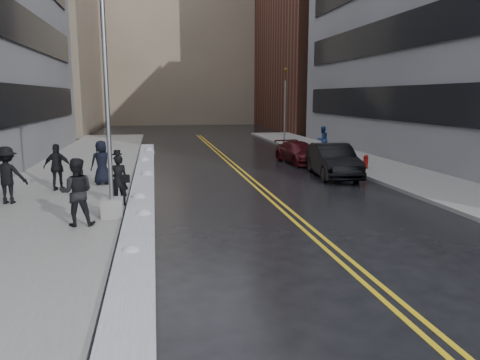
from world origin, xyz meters
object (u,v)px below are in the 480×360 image
pedestrian_b (77,192)px  pedestrian_c (102,162)px  fire_hydrant (366,161)px  pedestrian_east (322,139)px  lamppost (109,142)px  pedestrian_d (58,167)px  pedestrian_fedora (118,180)px  pedestrian_e (7,175)px  car_black (333,161)px  car_maroon (299,153)px  traffic_signal (285,103)px

pedestrian_b → pedestrian_c: (0.02, 6.62, -0.05)m
fire_hydrant → pedestrian_east: pedestrian_east is taller
lamppost → pedestrian_d: lamppost is taller
fire_hydrant → pedestrian_fedora: pedestrian_fedora is taller
pedestrian_b → pedestrian_east: bearing=-130.9°
lamppost → pedestrian_e: size_ratio=3.76×
fire_hydrant → pedestrian_e: bearing=-161.6°
pedestrian_d → car_black: bearing=-165.6°
pedestrian_c → car_maroon: (10.62, 5.73, -0.48)m
lamppost → traffic_signal: 24.98m
pedestrian_b → pedestrian_east: pedestrian_b is taller
pedestrian_b → car_black: (10.82, 7.43, -0.34)m
fire_hydrant → pedestrian_b: pedestrian_b is taller
pedestrian_b → car_maroon: bearing=-131.5°
lamppost → car_black: size_ratio=1.55×
lamppost → pedestrian_fedora: size_ratio=4.28×
lamppost → pedestrian_c: (-0.88, 5.81, -1.43)m
pedestrian_fedora → fire_hydrant: bearing=-163.9°
pedestrian_b → traffic_signal: bearing=-119.8°
car_black → lamppost: bearing=-140.4°
fire_hydrant → pedestrian_c: 13.38m
pedestrian_fedora → pedestrian_d: (-2.59, 3.18, 0.05)m
pedestrian_fedora → pedestrian_e: (-3.88, 1.06, 0.12)m
traffic_signal → pedestrian_e: size_ratio=2.96×
fire_hydrant → pedestrian_c: bearing=-170.6°
fire_hydrant → pedestrian_east: bearing=88.3°
pedestrian_fedora → pedestrian_c: (-0.98, 4.21, 0.06)m
traffic_signal → car_maroon: (-2.06, -10.45, -2.77)m
traffic_signal → pedestrian_d: bearing=-129.7°
pedestrian_e → car_black: 14.26m
pedestrian_e → car_maroon: size_ratio=0.47×
pedestrian_e → lamppost: bearing=147.6°
pedestrian_b → pedestrian_d: 5.80m
traffic_signal → pedestrian_b: bearing=-119.1°
pedestrian_east → pedestrian_c: bearing=12.8°
pedestrian_d → car_maroon: pedestrian_d is taller
pedestrian_e → car_maroon: 16.19m
pedestrian_d → car_black: pedestrian_d is taller
pedestrian_fedora → pedestrian_c: size_ratio=0.93×
pedestrian_b → pedestrian_fedora: bearing=-113.4°
car_maroon → traffic_signal: bearing=72.9°
fire_hydrant → traffic_signal: bearing=92.0°
lamppost → pedestrian_c: size_ratio=3.99×
car_black → pedestrian_b: bearing=-139.7°
pedestrian_b → pedestrian_c: pedestrian_b is taller
traffic_signal → pedestrian_c: bearing=-128.1°
lamppost → pedestrian_east: 19.66m
fire_hydrant → pedestrian_fedora: size_ratio=0.41×
pedestrian_e → car_maroon: pedestrian_e is taller
car_black → traffic_signal: bearing=88.8°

